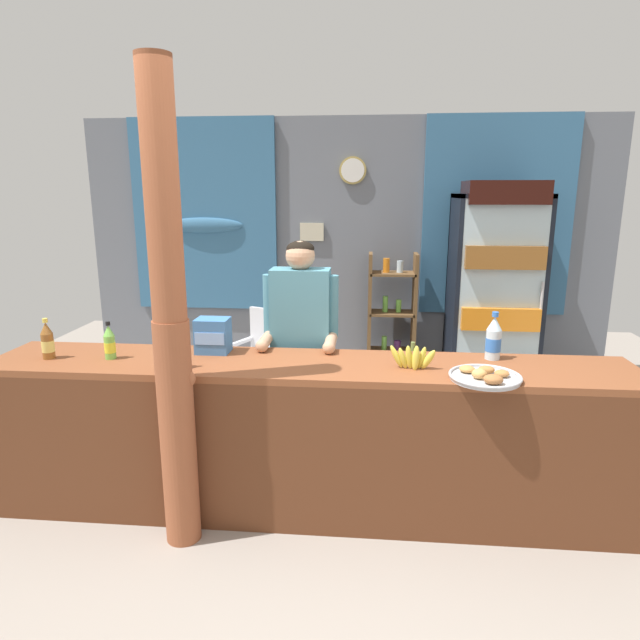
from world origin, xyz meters
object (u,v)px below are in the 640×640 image
at_px(bottle_shelf_rack, 392,317).
at_px(banana_bunch, 412,358).
at_px(drink_fridge, 495,281).
at_px(timber_post, 171,330).
at_px(soda_bottle_water, 493,339).
at_px(soda_bottle_iced_tea, 47,342).
at_px(stall_counter, 305,427).
at_px(shopkeeper, 301,331).
at_px(soda_bottle_cola, 177,351).
at_px(pastry_tray, 485,376).
at_px(snack_box_biscuit, 213,336).
at_px(plastic_lawn_chair, 262,351).
at_px(soda_bottle_lime_soda, 110,343).

bearing_deg(bottle_shelf_rack, banana_bunch, -89.48).
bearing_deg(drink_fridge, timber_post, -131.34).
distance_m(soda_bottle_water, banana_bunch, 0.54).
bearing_deg(soda_bottle_iced_tea, stall_counter, -2.46).
height_order(shopkeeper, banana_bunch, shopkeeper).
height_order(shopkeeper, soda_bottle_cola, shopkeeper).
xyz_separation_m(timber_post, soda_bottle_water, (1.75, 0.55, -0.15)).
bearing_deg(bottle_shelf_rack, shopkeeper, -109.91).
bearing_deg(drink_fridge, soda_bottle_cola, -134.66).
height_order(bottle_shelf_rack, pastry_tray, bottle_shelf_rack).
height_order(shopkeeper, soda_bottle_water, shopkeeper).
xyz_separation_m(bottle_shelf_rack, banana_bunch, (0.02, -2.36, 0.31)).
distance_m(snack_box_biscuit, banana_bunch, 1.22).
bearing_deg(pastry_tray, timber_post, -174.10).
xyz_separation_m(stall_counter, plastic_lawn_chair, (-0.61, 1.78, -0.09)).
distance_m(shopkeeper, snack_box_biscuit, 0.59).
relative_size(soda_bottle_water, soda_bottle_iced_tea, 1.17).
height_order(drink_fridge, snack_box_biscuit, drink_fridge).
height_order(stall_counter, drink_fridge, drink_fridge).
height_order(drink_fridge, pastry_tray, drink_fridge).
height_order(bottle_shelf_rack, snack_box_biscuit, bottle_shelf_rack).
bearing_deg(banana_bunch, soda_bottle_iced_tea, -179.87).
xyz_separation_m(bottle_shelf_rack, shopkeeper, (-0.67, -1.86, 0.32)).
height_order(soda_bottle_lime_soda, banana_bunch, soda_bottle_lime_soda).
bearing_deg(pastry_tray, shopkeeper, 148.09).
xyz_separation_m(soda_bottle_lime_soda, pastry_tray, (2.14, -0.18, -0.08)).
xyz_separation_m(soda_bottle_water, soda_bottle_lime_soda, (-2.26, -0.20, -0.03)).
bearing_deg(shopkeeper, soda_bottle_iced_tea, -160.50).
bearing_deg(stall_counter, soda_bottle_cola, -177.00).
bearing_deg(banana_bunch, soda_bottle_water, 25.09).
xyz_separation_m(timber_post, shopkeeper, (0.56, 0.83, -0.21)).
xyz_separation_m(timber_post, plastic_lawn_chair, (0.05, 2.03, -0.71)).
distance_m(soda_bottle_water, pastry_tray, 0.41).
bearing_deg(pastry_tray, stall_counter, 175.03).
bearing_deg(soda_bottle_cola, plastic_lawn_chair, 86.65).
distance_m(timber_post, shopkeeper, 1.03).
bearing_deg(soda_bottle_water, snack_box_biscuit, -179.38).
distance_m(shopkeeper, pastry_tray, 1.26).
height_order(plastic_lawn_chair, pastry_tray, pastry_tray).
bearing_deg(timber_post, stall_counter, 20.91).
bearing_deg(soda_bottle_water, soda_bottle_lime_soda, -174.84).
bearing_deg(soda_bottle_water, pastry_tray, -107.04).
height_order(soda_bottle_lime_soda, snack_box_biscuit, soda_bottle_lime_soda).
relative_size(timber_post, soda_bottle_water, 8.82).
bearing_deg(timber_post, bottle_shelf_rack, 65.29).
height_order(plastic_lawn_chair, shopkeeper, shopkeeper).
bearing_deg(soda_bottle_water, timber_post, -162.44).
relative_size(bottle_shelf_rack, soda_bottle_water, 4.61).
bearing_deg(soda_bottle_iced_tea, soda_bottle_water, 5.08).
bearing_deg(soda_bottle_lime_soda, timber_post, -34.12).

